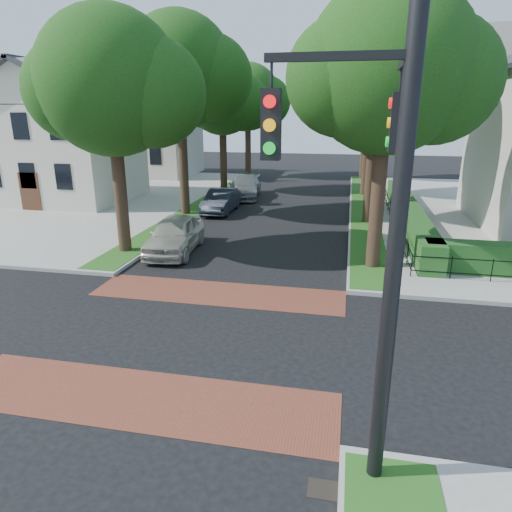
{
  "coord_description": "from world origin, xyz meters",
  "views": [
    {
      "loc": [
        4.36,
        -11.38,
        6.25
      ],
      "look_at": [
        1.45,
        2.88,
        1.6
      ],
      "focal_mm": 32.0,
      "sensor_mm": 36.0,
      "label": 1
    }
  ],
  "objects_px": {
    "parked_car_front": "(175,234)",
    "parked_car_middle": "(221,201)",
    "parked_car_rear": "(244,187)",
    "traffic_signal": "(382,218)"
  },
  "relations": [
    {
      "from": "traffic_signal",
      "to": "parked_car_front",
      "type": "height_order",
      "value": "traffic_signal"
    },
    {
      "from": "traffic_signal",
      "to": "parked_car_rear",
      "type": "height_order",
      "value": "traffic_signal"
    },
    {
      "from": "traffic_signal",
      "to": "parked_car_front",
      "type": "bearing_deg",
      "value": 124.22
    },
    {
      "from": "traffic_signal",
      "to": "parked_car_middle",
      "type": "height_order",
      "value": "traffic_signal"
    },
    {
      "from": "parked_car_front",
      "to": "parked_car_middle",
      "type": "distance_m",
      "value": 8.76
    },
    {
      "from": "parked_car_rear",
      "to": "parked_car_middle",
      "type": "bearing_deg",
      "value": -99.99
    },
    {
      "from": "traffic_signal",
      "to": "parked_car_front",
      "type": "xyz_separation_m",
      "value": [
        -8.22,
        12.08,
        -3.87
      ]
    },
    {
      "from": "parked_car_front",
      "to": "parked_car_rear",
      "type": "bearing_deg",
      "value": 84.99
    },
    {
      "from": "traffic_signal",
      "to": "parked_car_middle",
      "type": "relative_size",
      "value": 1.77
    },
    {
      "from": "parked_car_middle",
      "to": "parked_car_rear",
      "type": "relative_size",
      "value": 0.81
    }
  ]
}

